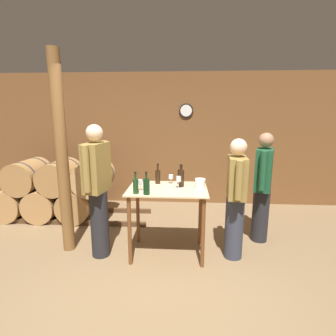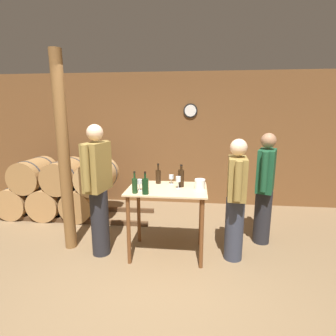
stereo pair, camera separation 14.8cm
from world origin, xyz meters
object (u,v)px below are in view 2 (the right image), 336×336
Objects in this scene: wine_bottle_right at (181,176)px; wine_glass_near_right at (171,177)px; wooden_post at (64,155)px; person_host at (98,188)px; wine_bottle_left at (145,186)px; ice_bucket at (200,184)px; person_visitor_bearded at (236,198)px; wine_bottle_far_left at (135,185)px; wine_bottle_far_right at (181,178)px; wine_glass_far_side at (178,180)px; wine_glass_near_left at (140,182)px; person_visitor_with_scarf at (265,187)px; wine_glass_near_center at (146,182)px; wine_bottle_center at (158,176)px.

wine_bottle_right is 0.13m from wine_glass_near_right.
wooden_post reaches higher than person_host.
ice_bucket is at bearing 23.54° from wine_bottle_left.
person_host is (-1.07, -0.33, -0.11)m from wine_bottle_right.
person_visitor_bearded is (0.72, -0.26, -0.20)m from wine_bottle_right.
wine_bottle_left reaches higher than wine_bottle_far_left.
wine_bottle_left is at bearing -138.63° from wine_bottle_far_right.
wine_glass_near_right is at bearing 118.00° from wine_glass_far_side.
wine_bottle_left is at bearing -128.31° from wine_bottle_right.
wine_glass_near_right is 0.99m from person_host.
wine_bottle_left is (1.17, -0.31, -0.31)m from wooden_post.
wine_bottle_far_left reaches higher than wine_bottle_right.
wine_bottle_far_right is at bearing 24.57° from wine_glass_near_left.
person_visitor_bearded is at bearing -4.80° from ice_bucket.
person_host is 2.35m from person_visitor_with_scarf.
wine_glass_near_right is at bearing 45.82° from wine_glass_near_center.
wine_bottle_center is at bearing 159.81° from ice_bucket.
wine_bottle_center is 2.17× the size of wine_glass_near_right.
wine_bottle_right is 0.14m from wine_bottle_far_right.
wooden_post is at bearing -170.88° from person_visitor_with_scarf.
wine_bottle_left is at bearing -156.46° from ice_bucket.
wine_bottle_left is at bearing -154.72° from person_visitor_with_scarf.
wine_bottle_center is (0.22, 0.48, 0.00)m from wine_bottle_far_left.
wine_glass_near_center is at bearing -171.54° from ice_bucket.
person_host reaches higher than wine_bottle_far_right.
person_visitor_with_scarf reaches higher than wine_bottle_right.
person_visitor_bearded reaches higher than wine_bottle_left.
wine_glass_far_side is 0.77m from person_visitor_bearded.
wine_bottle_right is at bearing 51.69° from wine_bottle_left.
ice_bucket is 1.06m from person_visitor_with_scarf.
person_visitor_with_scarf is (1.63, 0.57, -0.18)m from wine_glass_near_center.
person_visitor_with_scarf is at bearing 46.52° from person_visitor_bearded.
wine_glass_near_center is (-0.44, -0.18, -0.02)m from wine_bottle_far_right.
wooden_post reaches higher than person_visitor_bearded.
wine_bottle_center is at bearing 8.55° from wooden_post.
person_visitor_bearded reaches higher than wine_bottle_right.
wine_glass_near_left is at bearing -135.91° from wine_glass_near_right.
person_host reaches higher than wine_glass_far_side.
wine_glass_near_center is (-0.11, -0.31, 0.00)m from wine_bottle_center.
wooden_post reaches higher than wine_bottle_left.
person_visitor_with_scarf is (1.70, 0.63, -0.18)m from wine_glass_near_left.
wine_bottle_far_right is at bearing 31.85° from wine_bottle_far_left.
wine_glass_near_center is 1.05× the size of ice_bucket.
person_visitor_with_scarf is (1.33, 0.27, -0.17)m from wine_glass_near_right.
wooden_post is 1.13m from wine_glass_near_left.
wine_glass_far_side is 0.10× the size of person_visitor_with_scarf.
wine_bottle_left is 0.16× the size of person_host.
wine_glass_far_side is (0.11, -0.21, 0.02)m from wine_glass_near_right.
wine_glass_far_side is at bearing -1.15° from wooden_post.
wine_glass_near_center is at bearing 36.18° from wine_glass_near_left.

